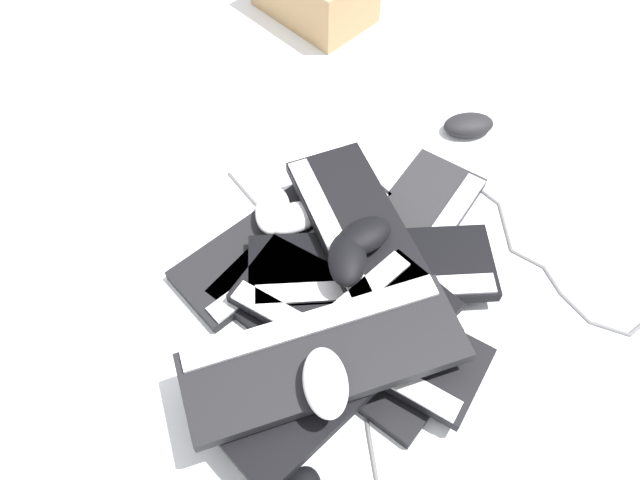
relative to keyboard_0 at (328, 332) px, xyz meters
name	(u,v)px	position (x,y,z in m)	size (l,w,h in m)	color
ground_plane	(329,270)	(-0.13, -0.03, -0.01)	(3.20, 3.20, 0.00)	silver
keyboard_0	(328,332)	(0.00, 0.00, 0.00)	(0.31, 0.46, 0.03)	black
keyboard_1	(402,241)	(-0.22, 0.09, 0.00)	(0.46, 0.28, 0.03)	#232326
keyboard_2	(285,236)	(-0.17, -0.13, 0.00)	(0.45, 0.36, 0.03)	black
keyboard_3	(372,267)	(-0.13, 0.05, 0.03)	(0.28, 0.46, 0.03)	black
keyboard_4	(365,243)	(-0.16, 0.03, 0.06)	(0.44, 0.38, 0.03)	black
keyboard_5	(357,326)	(-0.01, 0.05, 0.03)	(0.27, 0.46, 0.03)	black
keyboard_6	(337,360)	(0.07, 0.03, 0.06)	(0.45, 0.36, 0.03)	black
keyboard_7	(324,355)	(0.08, 0.01, 0.09)	(0.37, 0.45, 0.03)	black
mouse_0	(325,383)	(0.14, 0.03, 0.13)	(0.11, 0.07, 0.04)	silver
mouse_1	(468,125)	(-0.55, 0.17, 0.01)	(0.11, 0.07, 0.04)	black
mouse_2	(273,210)	(-0.20, -0.16, 0.04)	(0.11, 0.07, 0.04)	silver
mouse_3	(293,218)	(-0.19, -0.12, 0.04)	(0.11, 0.07, 0.04)	silver
mouse_4	(363,236)	(-0.15, 0.02, 0.10)	(0.11, 0.07, 0.04)	black
mouse_6	(347,259)	(-0.10, 0.01, 0.10)	(0.11, 0.07, 0.04)	black
cable_0	(327,349)	(0.03, 0.01, -0.01)	(0.71, 0.56, 0.01)	#59595B
cable_1	(585,271)	(-0.25, 0.43, -0.01)	(0.29, 0.54, 0.01)	#59595B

